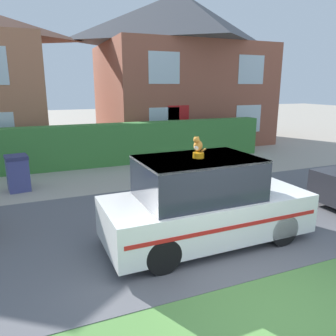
{
  "coord_description": "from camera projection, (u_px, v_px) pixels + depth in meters",
  "views": [
    {
      "loc": [
        -2.75,
        -3.02,
        2.95
      ],
      "look_at": [
        0.13,
        3.91,
        1.05
      ],
      "focal_mm": 35.0,
      "sensor_mm": 36.0,
      "label": 1
    }
  ],
  "objects": [
    {
      "name": "ground_plane",
      "position": [
        269.0,
        309.0,
        4.45
      ],
      "size": [
        80.0,
        80.0,
        0.0
      ],
      "primitive_type": "plane",
      "color": "#A89E8E"
    },
    {
      "name": "police_car",
      "position": [
        204.0,
        203.0,
        6.18
      ],
      "size": [
        3.96,
        1.69,
        1.76
      ],
      "rotation": [
        0.0,
        0.0,
        0.01
      ],
      "color": "black",
      "rests_on": "road_strip"
    },
    {
      "name": "wheelie_bin",
      "position": [
        18.0,
        173.0,
        9.35
      ],
      "size": [
        0.68,
        0.73,
        1.03
      ],
      "rotation": [
        0.0,
        0.0,
        0.15
      ],
      "color": "#474C8C",
      "rests_on": "ground"
    },
    {
      "name": "cat",
      "position": [
        198.0,
        145.0,
        5.97
      ],
      "size": [
        0.34,
        0.27,
        0.3
      ],
      "rotation": [
        0.0,
        0.0,
        3.91
      ],
      "color": "orange",
      "rests_on": "police_car"
    },
    {
      "name": "road_strip",
      "position": [
        175.0,
        221.0,
        7.29
      ],
      "size": [
        28.0,
        5.09,
        0.01
      ],
      "primitive_type": "cube",
      "color": "#5B5B60",
      "rests_on": "ground"
    },
    {
      "name": "house_right",
      "position": [
        180.0,
        68.0,
        17.25
      ],
      "size": [
        8.35,
        6.7,
        7.51
      ],
      "color": "#93513D",
      "rests_on": "ground"
    },
    {
      "name": "lawn_verge",
      "position": [
        290.0,
        328.0,
        4.1
      ],
      "size": [
        28.0,
        2.04,
        0.01
      ],
      "primitive_type": "cube",
      "color": "#568C42",
      "rests_on": "ground"
    },
    {
      "name": "garden_hedge",
      "position": [
        117.0,
        144.0,
        12.47
      ],
      "size": [
        12.32,
        0.67,
        1.56
      ],
      "primitive_type": "cube",
      "color": "#3D7F38",
      "rests_on": "ground"
    }
  ]
}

